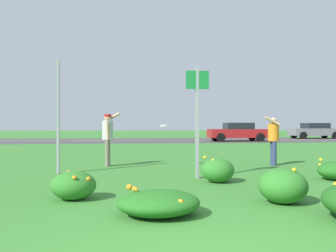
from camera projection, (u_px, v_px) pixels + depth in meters
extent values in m
plane|color=#387A2D|center=(148.00, 153.00, 15.29)|extent=(120.00, 120.00, 0.00)
cube|color=#424244|center=(141.00, 140.00, 27.77)|extent=(120.00, 9.33, 0.01)
cube|color=yellow|center=(141.00, 140.00, 27.77)|extent=(120.00, 0.16, 0.00)
ellipsoid|color=#23661E|center=(159.00, 203.00, 4.82)|extent=(1.20, 0.99, 0.36)
sphere|color=orange|center=(134.00, 189.00, 4.91)|extent=(0.07, 0.07, 0.07)
sphere|color=orange|center=(174.00, 196.00, 4.96)|extent=(0.05, 0.05, 0.05)
sphere|color=orange|center=(171.00, 201.00, 4.81)|extent=(0.08, 0.08, 0.08)
sphere|color=orange|center=(129.00, 187.00, 5.06)|extent=(0.09, 0.09, 0.09)
sphere|color=orange|center=(153.00, 191.00, 5.11)|extent=(0.06, 0.06, 0.06)
sphere|color=orange|center=(136.00, 190.00, 4.81)|extent=(0.05, 0.05, 0.05)
sphere|color=orange|center=(180.00, 202.00, 4.52)|extent=(0.09, 0.09, 0.09)
ellipsoid|color=#2D7526|center=(74.00, 185.00, 5.84)|extent=(0.78, 0.70, 0.49)
sphere|color=orange|center=(88.00, 179.00, 5.70)|extent=(0.07, 0.07, 0.07)
sphere|color=orange|center=(74.00, 178.00, 5.56)|extent=(0.07, 0.07, 0.07)
sphere|color=orange|center=(82.00, 175.00, 5.91)|extent=(0.06, 0.06, 0.06)
sphere|color=orange|center=(68.00, 172.00, 5.92)|extent=(0.06, 0.06, 0.06)
sphere|color=orange|center=(63.00, 181.00, 6.06)|extent=(0.07, 0.07, 0.07)
sphere|color=orange|center=(83.00, 184.00, 5.82)|extent=(0.08, 0.08, 0.08)
sphere|color=yellow|center=(336.00, 185.00, 4.90)|extent=(0.08, 0.08, 0.08)
ellipsoid|color=#2D7526|center=(218.00, 170.00, 7.59)|extent=(0.74, 0.71, 0.55)
sphere|color=yellow|center=(205.00, 157.00, 7.79)|extent=(0.07, 0.07, 0.07)
sphere|color=yellow|center=(226.00, 166.00, 7.83)|extent=(0.06, 0.06, 0.06)
sphere|color=yellow|center=(213.00, 160.00, 7.49)|extent=(0.06, 0.06, 0.06)
sphere|color=yellow|center=(320.00, 165.00, 8.07)|extent=(0.06, 0.06, 0.06)
sphere|color=yellow|center=(336.00, 168.00, 7.84)|extent=(0.08, 0.08, 0.08)
sphere|color=yellow|center=(321.00, 160.00, 8.15)|extent=(0.08, 0.08, 0.08)
sphere|color=yellow|center=(333.00, 164.00, 8.30)|extent=(0.07, 0.07, 0.07)
ellipsoid|color=#2D7526|center=(283.00, 186.00, 5.57)|extent=(0.81, 0.78, 0.58)
sphere|color=gold|center=(273.00, 178.00, 5.73)|extent=(0.07, 0.07, 0.07)
sphere|color=gold|center=(304.00, 181.00, 5.42)|extent=(0.08, 0.08, 0.08)
sphere|color=gold|center=(287.00, 174.00, 5.44)|extent=(0.06, 0.06, 0.06)
sphere|color=gold|center=(294.00, 170.00, 5.47)|extent=(0.07, 0.07, 0.07)
sphere|color=gold|center=(298.00, 185.00, 5.43)|extent=(0.09, 0.09, 0.09)
sphere|color=gold|center=(265.00, 177.00, 5.63)|extent=(0.07, 0.07, 0.07)
cube|color=#93969B|center=(58.00, 117.00, 8.89)|extent=(0.07, 0.10, 2.98)
cube|color=#93969B|center=(197.00, 122.00, 8.16)|extent=(0.07, 0.10, 2.74)
cube|color=#197F38|center=(197.00, 80.00, 8.12)|extent=(0.56, 0.03, 0.44)
cylinder|color=#B2B2B7|center=(108.00, 130.00, 10.54)|extent=(0.34, 0.34, 0.59)
sphere|color=tan|center=(108.00, 118.00, 10.53)|extent=(0.21, 0.21, 0.21)
cylinder|color=#726B5B|center=(108.00, 153.00, 10.62)|extent=(0.14, 0.14, 0.83)
cylinder|color=#726B5B|center=(107.00, 153.00, 10.45)|extent=(0.14, 0.14, 0.83)
cylinder|color=tan|center=(112.00, 118.00, 10.73)|extent=(0.53, 0.12, 0.35)
cylinder|color=tan|center=(107.00, 131.00, 10.34)|extent=(0.12, 0.10, 0.56)
cylinder|color=red|center=(108.00, 115.00, 10.53)|extent=(0.22, 0.22, 0.07)
cylinder|color=red|center=(111.00, 116.00, 10.54)|extent=(0.14, 0.14, 0.02)
cylinder|color=orange|center=(273.00, 132.00, 10.74)|extent=(0.34, 0.34, 0.55)
sphere|color=tan|center=(273.00, 121.00, 10.74)|extent=(0.21, 0.21, 0.21)
cylinder|color=navy|center=(274.00, 153.00, 10.66)|extent=(0.14, 0.14, 0.78)
cylinder|color=navy|center=(272.00, 153.00, 10.83)|extent=(0.14, 0.14, 0.78)
cylinder|color=tan|center=(273.00, 121.00, 10.54)|extent=(0.50, 0.12, 0.33)
cylinder|color=tan|center=(271.00, 133.00, 10.94)|extent=(0.12, 0.10, 0.52)
cylinder|color=white|center=(164.00, 126.00, 10.36)|extent=(0.27, 0.26, 0.07)
torus|color=white|center=(164.00, 126.00, 10.36)|extent=(0.26, 0.26, 0.07)
cube|color=slate|center=(314.00, 132.00, 31.52)|extent=(4.50, 1.82, 0.66)
cube|color=black|center=(315.00, 126.00, 31.53)|extent=(2.10, 1.64, 0.52)
cylinder|color=black|center=(303.00, 135.00, 30.48)|extent=(0.66, 0.22, 0.66)
cylinder|color=black|center=(294.00, 135.00, 32.25)|extent=(0.66, 0.22, 0.66)
cylinder|color=black|center=(335.00, 135.00, 30.80)|extent=(0.66, 0.22, 0.66)
cylinder|color=black|center=(324.00, 135.00, 32.57)|extent=(0.66, 0.22, 0.66)
cube|color=maroon|center=(237.00, 133.00, 26.45)|extent=(4.50, 1.82, 0.66)
cube|color=black|center=(238.00, 126.00, 26.46)|extent=(2.10, 1.64, 0.52)
cylinder|color=black|center=(221.00, 137.00, 25.41)|extent=(0.66, 0.22, 0.66)
cylinder|color=black|center=(215.00, 137.00, 27.18)|extent=(0.66, 0.22, 0.66)
cylinder|color=black|center=(260.00, 137.00, 25.73)|extent=(0.66, 0.22, 0.66)
cylinder|color=black|center=(252.00, 137.00, 27.50)|extent=(0.66, 0.22, 0.66)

